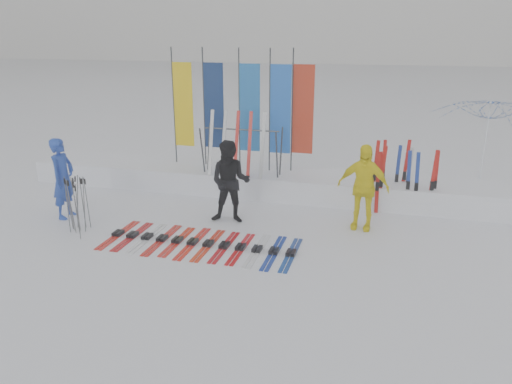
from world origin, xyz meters
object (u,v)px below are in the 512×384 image
(tent_canopy, at_px, (484,146))
(ski_rack, at_px, (242,145))
(ski_row, at_px, (201,243))
(person_blue, at_px, (63,178))
(person_black, at_px, (230,182))
(person_yellow, at_px, (363,187))

(tent_canopy, distance_m, ski_rack, 6.40)
(ski_row, distance_m, ski_rack, 3.59)
(person_blue, xyz_separation_m, person_black, (3.84, 0.73, 0.00))
(person_black, height_order, tent_canopy, tent_canopy)
(person_yellow, xyz_separation_m, ski_row, (-3.11, -1.81, -0.92))
(person_yellow, distance_m, ski_rack, 3.59)
(person_blue, height_order, ski_row, person_blue)
(person_blue, bearing_deg, person_black, -81.32)
(person_blue, bearing_deg, ski_rack, -55.35)
(person_black, distance_m, ski_row, 1.70)
(ski_rack, bearing_deg, person_blue, -143.22)
(person_blue, bearing_deg, person_yellow, -82.70)
(ski_row, xyz_separation_m, ski_rack, (-0.12, 3.33, 1.35))
(person_black, bearing_deg, tent_canopy, 25.47)
(person_blue, bearing_deg, ski_row, -102.80)
(ski_row, bearing_deg, person_black, 82.26)
(person_blue, distance_m, ski_row, 3.82)
(person_black, bearing_deg, ski_rack, 91.80)
(ski_row, height_order, ski_rack, ski_rack)
(tent_canopy, xyz_separation_m, ski_row, (-6.01, -5.18, -1.27))
(tent_canopy, bearing_deg, person_black, -147.11)
(person_yellow, xyz_separation_m, tent_canopy, (2.90, 3.37, 0.35))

